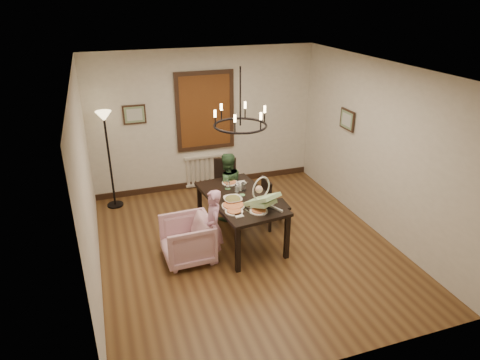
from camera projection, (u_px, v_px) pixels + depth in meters
room_shell at (239, 157)px, 6.61m from camera, size 4.51×5.00×2.81m
dining_table at (240, 202)px, 6.77m from camera, size 1.13×1.77×0.78m
chair_far at (226, 185)px, 7.90m from camera, size 0.50×0.50×0.93m
chair_right at (276, 202)px, 7.28m from camera, size 0.41×0.41×0.91m
armchair at (187, 240)px, 6.41m from camera, size 0.77×0.75×0.68m
elderly_woman at (213, 232)px, 6.33m from camera, size 0.25×0.36×0.96m
seated_man at (227, 192)px, 7.50m from camera, size 0.54×0.44×1.03m
baby_bouncer at (262, 198)px, 6.31m from camera, size 0.56×0.63×0.34m
salad_bowl at (233, 199)px, 6.56m from camera, size 0.34×0.34×0.08m
pizza_platter at (233, 205)px, 6.43m from camera, size 0.35×0.35×0.04m
drinking_glass at (237, 188)px, 6.87m from camera, size 0.07×0.07×0.14m
window_blinds at (205, 111)px, 8.34m from camera, size 1.00×0.03×1.40m
radiator at (207, 170)px, 8.86m from camera, size 0.92×0.12×0.62m
picture_back at (134, 115)px, 7.93m from camera, size 0.42×0.03×0.36m
picture_right at (347, 120)px, 7.61m from camera, size 0.03×0.42×0.36m
floor_lamp at (110, 162)px, 7.80m from camera, size 0.30×0.30×1.80m
chandelier at (240, 125)px, 6.26m from camera, size 0.80×0.80×0.04m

